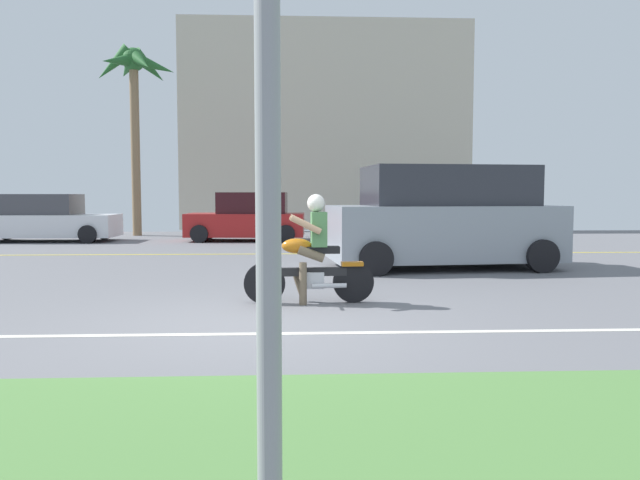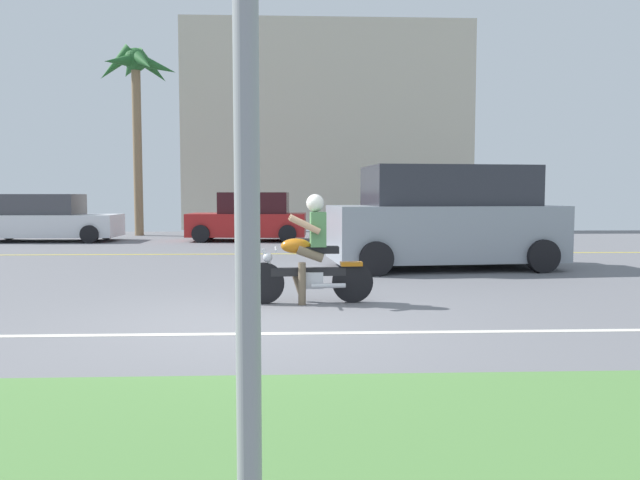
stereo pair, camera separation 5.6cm
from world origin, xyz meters
name	(u,v)px [view 2 (the right image)]	position (x,y,z in m)	size (l,w,h in m)	color
ground	(269,287)	(0.00, 3.00, -0.02)	(56.00, 30.00, 0.04)	slate
lane_line_near	(255,334)	(0.00, -0.51, 0.00)	(50.40, 0.12, 0.01)	silver
lane_line_far	(278,254)	(0.00, 8.35, 0.00)	(50.40, 0.12, 0.01)	yellow
motorcyclist	(310,257)	(0.64, 1.34, 0.63)	(1.79, 0.59, 1.50)	black
suv_nearby	(445,219)	(3.49, 5.27, 1.00)	(4.83, 2.59, 2.07)	#8C939E
parked_car_0	(45,219)	(-7.60, 12.89, 0.71)	(4.47, 1.88, 1.52)	silver
parked_car_1	(250,218)	(-1.03, 12.88, 0.73)	(3.84, 2.03, 1.57)	#AD1E1E
parked_car_2	(415,220)	(4.31, 12.44, 0.68)	(4.36, 2.18, 1.45)	#2D663D
palm_tree_0	(136,78)	(-5.29, 15.66, 5.73)	(2.97, 2.86, 6.93)	#846B4C
street_sign	(246,87)	(0.32, -5.53, 1.73)	(0.62, 0.06, 2.86)	gray
building_far	(326,129)	(1.90, 21.00, 4.48)	(12.55, 4.00, 8.95)	beige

